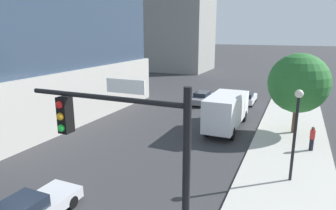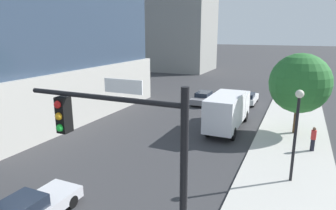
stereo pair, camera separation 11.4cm
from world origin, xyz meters
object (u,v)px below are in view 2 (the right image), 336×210
Objects in this scene: traffic_light_pole at (130,162)px; car_silver at (29,210)px; car_white at (248,98)px; box_truck at (228,109)px; pedestrian_red_shirt at (313,139)px; street_tree at (300,83)px; car_gray at (203,98)px; street_lamp at (297,122)px; construction_building at (181,1)px.

car_silver is (-6.26, 1.69, -4.16)m from traffic_light_pole.
car_white is 0.54× the size of box_truck.
pedestrian_red_shirt is at bearing 50.39° from car_silver.
street_tree is (3.93, 19.09, -0.59)m from traffic_light_pole.
car_gray is 0.60× the size of box_truck.
street_lamp is 9.63m from box_truck.
street_lamp is at bearing -102.86° from pedestrian_red_shirt.
street_lamp is 19.01m from car_white.
car_silver is at bearing -129.61° from pedestrian_red_shirt.
box_truck is at bearing 94.51° from traffic_light_pole.
box_truck is (19.05, -36.72, -12.69)m from construction_building.
construction_building is 44.46m from street_tree.
street_tree is 20.48m from car_silver.
car_gray is (14.22, -28.34, -13.83)m from construction_building.
car_gray is at bearing 119.97° from box_truck.
construction_building is 34.59m from car_gray.
traffic_light_pole is at bearing -85.49° from box_truck.
street_lamp is 13.68m from car_silver.
box_truck is at bearing 73.56° from car_silver.
construction_building is at bearing 118.78° from street_lamp.
car_silver reaches higher than car_gray.
pedestrian_red_shirt is (25.63, -39.32, -13.48)m from construction_building.
box_truck is (4.84, 16.39, 1.13)m from car_silver.
car_silver is at bearing -75.01° from construction_building.
car_silver is (14.22, -53.12, -13.82)m from construction_building.
box_truck reaches higher than car_silver.
traffic_light_pole reaches higher than street_tree.
street_tree is 0.82× the size of box_truck.
street_lamp reaches higher than pedestrian_red_shirt.
pedestrian_red_shirt is (5.15, 15.48, -3.82)m from traffic_light_pole.
street_tree reaches higher than pedestrian_red_shirt.
box_truck reaches higher than car_gray.
car_white is at bearing 79.70° from car_silver.
pedestrian_red_shirt is at bearing -56.90° from construction_building.
car_white is 0.91× the size of car_gray.
street_tree reaches higher than car_white.
traffic_light_pole is 0.87× the size of box_truck.
construction_building is at bearing 110.49° from traffic_light_pole.
traffic_light_pole reaches higher than car_silver.
pedestrian_red_shirt is at bearing 77.14° from street_lamp.
construction_building is 6.83× the size of street_lamp.
box_truck is (-1.42, 18.08, -3.03)m from traffic_light_pole.
car_white is at bearing 117.18° from pedestrian_red_shirt.
car_gray is (-10.23, 16.17, -2.90)m from street_lamp.
construction_building is at bearing 125.70° from car_white.
car_white is at bearing -54.30° from construction_building.
street_tree is 1.36× the size of car_gray.
traffic_light_pole is at bearing -87.12° from car_white.
traffic_light_pole is at bearing -15.09° from car_silver.
pedestrian_red_shirt reaches higher than car_gray.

